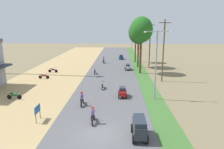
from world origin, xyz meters
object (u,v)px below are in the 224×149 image
object	(u,v)px
car_sedan_silver	(128,67)
median_tree_nearest	(141,30)
motorbike_foreground_rider	(93,115)
motorbike_ahead_fourth	(95,71)
parked_motorbike_third	(53,70)
median_tree_third	(136,30)
streetlamp_near	(156,61)
car_sedan_blue	(121,57)
utility_pole_far	(163,50)
streetlamp_mid	(132,40)
parked_motorbike_nearest	(14,95)
parked_motorbike_second	(44,76)
street_signboard	(37,110)
motorbike_ahead_third	(102,85)
car_hatchback_red	(122,92)
car_van_charcoal	(139,127)
motorbike_ahead_fifth	(104,60)
utility_pole_near	(150,45)
motorbike_ahead_second	(82,99)
median_tree_second	(139,33)

from	to	relation	value
car_sedan_silver	median_tree_nearest	bearing A→B (deg)	-52.31
motorbike_foreground_rider	motorbike_ahead_fourth	world-z (taller)	motorbike_foreground_rider
parked_motorbike_third	median_tree_third	distance (m)	21.59
streetlamp_near	car_sedan_blue	distance (m)	30.98
utility_pole_far	streetlamp_mid	bearing A→B (deg)	94.14
median_tree_nearest	streetlamp_near	distance (m)	14.43
parked_motorbike_nearest	median_tree_nearest	size ratio (longest dim) A/B	0.17
parked_motorbike_second	street_signboard	bearing A→B (deg)	-72.17
street_signboard	car_sedan_silver	distance (m)	24.98
streetlamp_mid	median_tree_nearest	bearing A→B (deg)	-90.59
streetlamp_mid	car_sedan_silver	world-z (taller)	streetlamp_mid
car_sedan_silver	motorbike_ahead_third	distance (m)	13.56
parked_motorbike_second	car_hatchback_red	world-z (taller)	car_hatchback_red
median_tree_nearest	parked_motorbike_second	bearing A→B (deg)	-163.94
streetlamp_mid	car_hatchback_red	world-z (taller)	streetlamp_mid
median_tree_nearest	car_van_charcoal	size ratio (longest dim) A/B	4.28
parked_motorbike_second	motorbike_ahead_fifth	size ratio (longest dim) A/B	1.00
street_signboard	utility_pole_far	distance (m)	21.03
car_van_charcoal	car_sedan_blue	distance (m)	39.52
streetlamp_mid	utility_pole_near	size ratio (longest dim) A/B	0.76
median_tree_third	streetlamp_mid	xyz separation A→B (m)	(0.32, 18.68, -3.56)
utility_pole_far	parked_motorbike_third	bearing A→B (deg)	163.92
streetlamp_near	motorbike_ahead_third	world-z (taller)	streetlamp_near
parked_motorbike_third	car_sedan_silver	distance (m)	14.58
motorbike_foreground_rider	motorbike_ahead_second	xyz separation A→B (m)	(-1.73, 4.21, 0.00)
streetlamp_mid	utility_pole_near	distance (m)	25.41
parked_motorbike_third	car_sedan_silver	size ratio (longest dim) A/B	0.80
utility_pole_near	car_sedan_blue	distance (m)	13.22
median_tree_third	car_sedan_silver	world-z (taller)	median_tree_third
median_tree_second	median_tree_third	size ratio (longest dim) A/B	1.00
utility_pole_near	motorbike_ahead_third	bearing A→B (deg)	-119.55
median_tree_second	utility_pole_far	distance (m)	11.94
parked_motorbike_nearest	motorbike_ahead_fifth	size ratio (longest dim) A/B	1.00
utility_pole_near	motorbike_foreground_rider	size ratio (longest dim) A/B	5.23
car_sedan_silver	motorbike_ahead_fourth	world-z (taller)	car_sedan_silver
car_sedan_blue	motorbike_foreground_rider	distance (m)	37.22
median_tree_third	motorbike_ahead_second	size ratio (longest dim) A/B	5.41
parked_motorbike_nearest	car_hatchback_red	world-z (taller)	car_hatchback_red
streetlamp_mid	motorbike_foreground_rider	size ratio (longest dim) A/B	3.97
car_sedan_silver	median_tree_third	bearing A→B (deg)	76.51
car_sedan_silver	parked_motorbike_third	bearing A→B (deg)	-168.92
utility_pole_far	motorbike_ahead_second	size ratio (longest dim) A/B	5.37
motorbike_ahead_third	car_hatchback_red	bearing A→B (deg)	-50.46
parked_motorbike_nearest	median_tree_third	distance (m)	32.17
utility_pole_far	car_hatchback_red	size ratio (longest dim) A/B	4.83
parked_motorbike_third	car_sedan_blue	distance (m)	21.04
car_hatchback_red	motorbike_ahead_fifth	world-z (taller)	motorbike_ahead_fifth
parked_motorbike_second	car_sedan_blue	bearing A→B (deg)	58.14
median_tree_nearest	utility_pole_far	distance (m)	6.96
parked_motorbike_second	utility_pole_near	xyz separation A→B (m)	(18.95, 10.06, 4.34)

